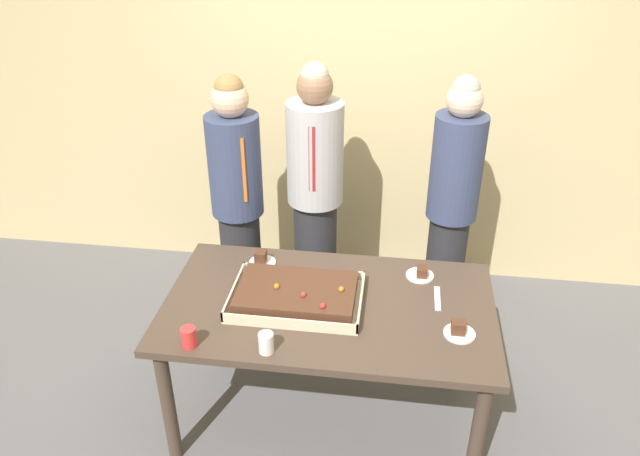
{
  "coord_description": "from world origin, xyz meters",
  "views": [
    {
      "loc": [
        0.29,
        -2.46,
        2.64
      ],
      "look_at": [
        -0.07,
        0.15,
        1.12
      ],
      "focal_mm": 34.29,
      "sensor_mm": 36.0,
      "label": 1
    }
  ],
  "objects_px": {
    "plated_slice_near_left": "(459,330)",
    "cake_server_utensil": "(437,298)",
    "sheet_cake": "(297,295)",
    "drink_cup_middle": "(266,343)",
    "party_table": "(329,318)",
    "person_serving_front": "(315,195)",
    "drink_cup_nearest": "(189,337)",
    "plated_slice_far_left": "(261,259)",
    "person_green_shirt_behind": "(237,201)",
    "person_striped_tie_right": "(451,208)",
    "plated_slice_near_right": "(421,274)"
  },
  "relations": [
    {
      "from": "plated_slice_near_left",
      "to": "cake_server_utensil",
      "type": "xyz_separation_m",
      "value": [
        -0.09,
        0.27,
        -0.02
      ]
    },
    {
      "from": "sheet_cake",
      "to": "drink_cup_middle",
      "type": "xyz_separation_m",
      "value": [
        -0.07,
        -0.39,
        0.01
      ]
    },
    {
      "from": "party_table",
      "to": "person_serving_front",
      "type": "relative_size",
      "value": 0.96
    },
    {
      "from": "party_table",
      "to": "cake_server_utensil",
      "type": "height_order",
      "value": "cake_server_utensil"
    },
    {
      "from": "drink_cup_middle",
      "to": "cake_server_utensil",
      "type": "bearing_deg",
      "value": 33.0
    },
    {
      "from": "party_table",
      "to": "drink_cup_middle",
      "type": "distance_m",
      "value": 0.48
    },
    {
      "from": "drink_cup_nearest",
      "to": "drink_cup_middle",
      "type": "distance_m",
      "value": 0.36
    },
    {
      "from": "plated_slice_far_left",
      "to": "cake_server_utensil",
      "type": "relative_size",
      "value": 0.75
    },
    {
      "from": "drink_cup_middle",
      "to": "person_green_shirt_behind",
      "type": "relative_size",
      "value": 0.06
    },
    {
      "from": "person_striped_tie_right",
      "to": "plated_slice_near_left",
      "type": "bearing_deg",
      "value": 42.9
    },
    {
      "from": "drink_cup_nearest",
      "to": "person_striped_tie_right",
      "type": "distance_m",
      "value": 1.76
    },
    {
      "from": "sheet_cake",
      "to": "drink_cup_nearest",
      "type": "relative_size",
      "value": 6.6
    },
    {
      "from": "plated_slice_far_left",
      "to": "person_serving_front",
      "type": "relative_size",
      "value": 0.09
    },
    {
      "from": "cake_server_utensil",
      "to": "person_green_shirt_behind",
      "type": "height_order",
      "value": "person_green_shirt_behind"
    },
    {
      "from": "plated_slice_near_right",
      "to": "person_striped_tie_right",
      "type": "xyz_separation_m",
      "value": [
        0.18,
        0.55,
        0.12
      ]
    },
    {
      "from": "party_table",
      "to": "plated_slice_far_left",
      "type": "relative_size",
      "value": 11.1
    },
    {
      "from": "sheet_cake",
      "to": "plated_slice_near_right",
      "type": "distance_m",
      "value": 0.7
    },
    {
      "from": "sheet_cake",
      "to": "cake_server_utensil",
      "type": "height_order",
      "value": "sheet_cake"
    },
    {
      "from": "person_serving_front",
      "to": "person_striped_tie_right",
      "type": "xyz_separation_m",
      "value": [
        0.84,
        -0.08,
        0.0
      ]
    },
    {
      "from": "cake_server_utensil",
      "to": "person_serving_front",
      "type": "distance_m",
      "value": 1.11
    },
    {
      "from": "party_table",
      "to": "cake_server_utensil",
      "type": "relative_size",
      "value": 8.32
    },
    {
      "from": "drink_cup_middle",
      "to": "person_striped_tie_right",
      "type": "xyz_separation_m",
      "value": [
        0.87,
        1.24,
        0.09
      ]
    },
    {
      "from": "person_green_shirt_behind",
      "to": "sheet_cake",
      "type": "bearing_deg",
      "value": 0.01
    },
    {
      "from": "sheet_cake",
      "to": "person_striped_tie_right",
      "type": "bearing_deg",
      "value": 47.01
    },
    {
      "from": "drink_cup_middle",
      "to": "person_serving_front",
      "type": "height_order",
      "value": "person_serving_front"
    },
    {
      "from": "plated_slice_far_left",
      "to": "person_striped_tie_right",
      "type": "height_order",
      "value": "person_striped_tie_right"
    },
    {
      "from": "plated_slice_far_left",
      "to": "drink_cup_middle",
      "type": "height_order",
      "value": "drink_cup_middle"
    },
    {
      "from": "plated_slice_far_left",
      "to": "person_green_shirt_behind",
      "type": "xyz_separation_m",
      "value": [
        -0.26,
        0.49,
        0.09
      ]
    },
    {
      "from": "plated_slice_near_right",
      "to": "drink_cup_middle",
      "type": "relative_size",
      "value": 1.5
    },
    {
      "from": "cake_server_utensil",
      "to": "person_green_shirt_behind",
      "type": "distance_m",
      "value": 1.4
    },
    {
      "from": "sheet_cake",
      "to": "drink_cup_nearest",
      "type": "bearing_deg",
      "value": -137.27
    },
    {
      "from": "party_table",
      "to": "drink_cup_nearest",
      "type": "xyz_separation_m",
      "value": [
        -0.59,
        -0.4,
        0.14
      ]
    },
    {
      "from": "party_table",
      "to": "plated_slice_near_left",
      "type": "xyz_separation_m",
      "value": [
        0.63,
        -0.15,
        0.11
      ]
    },
    {
      "from": "plated_slice_near_left",
      "to": "person_striped_tie_right",
      "type": "relative_size",
      "value": 0.09
    },
    {
      "from": "sheet_cake",
      "to": "drink_cup_middle",
      "type": "distance_m",
      "value": 0.39
    },
    {
      "from": "plated_slice_near_left",
      "to": "person_striped_tie_right",
      "type": "bearing_deg",
      "value": 89.88
    },
    {
      "from": "party_table",
      "to": "drink_cup_middle",
      "type": "relative_size",
      "value": 16.65
    },
    {
      "from": "drink_cup_middle",
      "to": "person_serving_front",
      "type": "distance_m",
      "value": 1.32
    },
    {
      "from": "sheet_cake",
      "to": "plated_slice_far_left",
      "type": "relative_size",
      "value": 4.4
    },
    {
      "from": "person_striped_tie_right",
      "to": "drink_cup_nearest",
      "type": "bearing_deg",
      "value": -1.4
    },
    {
      "from": "plated_slice_far_left",
      "to": "cake_server_utensil",
      "type": "xyz_separation_m",
      "value": [
        0.96,
        -0.2,
        -0.02
      ]
    },
    {
      "from": "drink_cup_middle",
      "to": "person_green_shirt_behind",
      "type": "xyz_separation_m",
      "value": [
        -0.44,
        1.2,
        0.07
      ]
    },
    {
      "from": "plated_slice_near_right",
      "to": "person_serving_front",
      "type": "height_order",
      "value": "person_serving_front"
    },
    {
      "from": "plated_slice_near_left",
      "to": "plated_slice_far_left",
      "type": "xyz_separation_m",
      "value": [
        -1.05,
        0.47,
        0.0
      ]
    },
    {
      "from": "plated_slice_far_left",
      "to": "drink_cup_middle",
      "type": "relative_size",
      "value": 1.5
    },
    {
      "from": "person_serving_front",
      "to": "cake_server_utensil",
      "type": "bearing_deg",
      "value": 40.14
    },
    {
      "from": "plated_slice_near_left",
      "to": "drink_cup_middle",
      "type": "relative_size",
      "value": 1.5
    },
    {
      "from": "drink_cup_middle",
      "to": "cake_server_utensil",
      "type": "height_order",
      "value": "drink_cup_middle"
    },
    {
      "from": "drink_cup_middle",
      "to": "sheet_cake",
      "type": "bearing_deg",
      "value": 79.34
    },
    {
      "from": "plated_slice_near_right",
      "to": "person_serving_front",
      "type": "bearing_deg",
      "value": 136.84
    }
  ]
}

